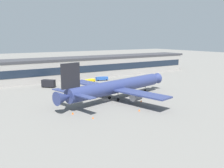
{
  "coord_description": "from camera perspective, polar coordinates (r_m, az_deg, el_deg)",
  "views": [
    {
      "loc": [
        -45.63,
        -74.88,
        22.45
      ],
      "look_at": [
        4.14,
        3.13,
        5.0
      ],
      "focal_mm": 39.8,
      "sensor_mm": 36.0,
      "label": 1
    }
  ],
  "objects": [
    {
      "name": "stair_truck",
      "position": [
        115.96,
        -14.33,
        0.18
      ],
      "size": [
        5.95,
        5.93,
        3.55
      ],
      "color": "black",
      "rests_on": "ground_plane"
    },
    {
      "name": "traffic_cone_1",
      "position": [
        77.41,
        6.27,
        -5.99
      ],
      "size": [
        0.53,
        0.53,
        0.66
      ],
      "primitive_type": "cone",
      "color": "#F2590C",
      "rests_on": "ground_plane"
    },
    {
      "name": "terminal_building",
      "position": [
        136.25,
        -12.74,
        3.39
      ],
      "size": [
        176.05,
        16.9,
        11.51
      ],
      "color": "#9E9993",
      "rests_on": "ground_plane"
    },
    {
      "name": "airliner",
      "position": [
        90.26,
        0.96,
        -0.62
      ],
      "size": [
        51.73,
        44.74,
        14.9
      ],
      "color": "navy",
      "rests_on": "ground_plane"
    },
    {
      "name": "traffic_cone_2",
      "position": [
        88.32,
        6.7,
        -3.88
      ],
      "size": [
        0.57,
        0.57,
        0.71
      ],
      "primitive_type": "cone",
      "color": "#F2590C",
      "rests_on": "ground_plane"
    },
    {
      "name": "belt_loader",
      "position": [
        130.93,
        -2.29,
        1.31
      ],
      "size": [
        6.7,
        3.51,
        1.95
      ],
      "color": "#2651A5",
      "rests_on": "ground_plane"
    },
    {
      "name": "traffic_cone_3",
      "position": [
        70.45,
        -4.39,
        -7.69
      ],
      "size": [
        0.46,
        0.46,
        0.58
      ],
      "primitive_type": "cone",
      "color": "#F2590C",
      "rests_on": "ground_plane"
    },
    {
      "name": "crew_van",
      "position": [
        121.48,
        -9.49,
        0.58
      ],
      "size": [
        5.04,
        5.39,
        2.55
      ],
      "color": "gray",
      "rests_on": "ground_plane"
    },
    {
      "name": "pushback_tractor",
      "position": [
        124.85,
        -5.03,
        0.77
      ],
      "size": [
        5.35,
        3.88,
        1.75
      ],
      "color": "yellow",
      "rests_on": "ground_plane"
    },
    {
      "name": "traffic_cone_0",
      "position": [
        74.89,
        -9.01,
        -6.62
      ],
      "size": [
        0.57,
        0.57,
        0.71
      ],
      "primitive_type": "cone",
      "color": "#F2590C",
      "rests_on": "ground_plane"
    },
    {
      "name": "ground_plane",
      "position": [
        90.52,
        -1.15,
        -3.68
      ],
      "size": [
        600.0,
        600.0,
        0.0
      ],
      "primitive_type": "plane",
      "color": "slate"
    }
  ]
}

